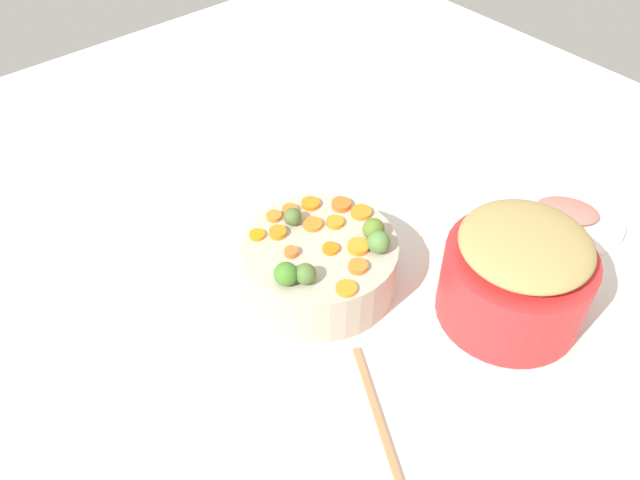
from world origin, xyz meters
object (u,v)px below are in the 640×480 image
Objects in this scene: serving_bowl_carrots at (320,264)px; metal_pot at (514,284)px; ham_plate at (570,218)px; wooden_spoon at (396,473)px.

serving_bowl_carrots is 1.10× the size of metal_pot.
ham_plate is (-0.21, -0.52, -0.05)m from serving_bowl_carrots.
wooden_spoon is at bearing 103.22° from ham_plate.
wooden_spoon is (-0.09, 0.38, -0.07)m from metal_pot.
wooden_spoon is at bearing 155.95° from serving_bowl_carrots.
metal_pot reaches higher than ham_plate.
serving_bowl_carrots is at bearing 38.15° from metal_pot.
metal_pot is at bearing -141.85° from serving_bowl_carrots.
serving_bowl_carrots is 0.96× the size of wooden_spoon.
metal_pot reaches higher than wooden_spoon.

